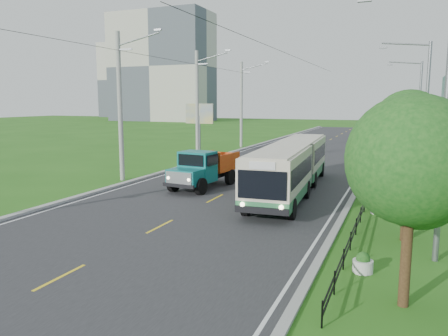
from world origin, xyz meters
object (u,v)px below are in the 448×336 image
Objects in this scene: tree_fourth at (408,130)px; streetlight_near at (440,116)px; tree_fifth at (408,122)px; tree_front at (414,167)px; planter_far at (388,164)px; planter_front at (363,264)px; planter_near at (377,208)px; streetlight_mid at (423,110)px; pole_near at (120,106)px; pole_far at (242,104)px; planter_mid at (384,181)px; streetlight_far at (417,107)px; pole_mid at (197,105)px; bus at (292,164)px; billboard_left at (199,117)px; billboard_right at (445,102)px; tree_third at (410,129)px; dump_truck at (204,167)px; tree_back at (407,121)px; tree_second at (411,151)px.

tree_fourth is 0.60× the size of streetlight_near.
tree_fourth is at bearing -90.00° from tree_fifth.
tree_front is 8.36× the size of planter_far.
planter_front is 8.00m from planter_near.
streetlight_mid is at bearing -75.68° from planter_far.
pole_near is 1.00× the size of pole_far.
planter_mid is at bearing 98.30° from streetlight_near.
streetlight_far is at bearing 90.00° from streetlight_near.
pole_mid is 16.92m from bus.
billboard_right is at bearing -10.40° from billboard_left.
tree_fourth is at bearing 90.00° from tree_third.
streetlight_near is 1.54× the size of dump_truck.
tree_back is at bearing -20.74° from pole_far.
tree_front is 0.77× the size of billboard_right.
planter_mid is 0.04× the size of bus.
planter_near is at bearing -104.80° from billboard_right.
tree_second is at bearing 73.12° from planter_front.
dump_truck is (-11.75, 6.52, -2.17)m from tree_second.
tree_second is 12.36m from planter_mid.
tree_back reaches higher than tree_fourth.
bus is (11.80, -11.66, -3.35)m from pole_mid.
streetlight_near is at bearing -90.00° from streetlight_mid.
tree_second is at bearing 110.16° from streetlight_near.
streetlight_mid reaches higher than tree_third.
dump_truck is at bearing -141.38° from billboard_right.
planter_near is (-1.26, -14.14, -3.57)m from tree_fifth.
billboard_right reaches higher than planter_front.
streetlight_mid is 16.78m from planter_front.
pole_mid is at bearing 177.22° from billboard_right.
pole_near is 21.83m from planter_far.
dump_truck is (7.60, -15.34, -2.51)m from billboard_left.
billboard_left reaches higher than planter_mid.
dump_truck is at bearing 150.98° from tree_second.
pole_near and pole_far have the same top height.
billboard_left is at bearing -173.69° from tree_back.
streetlight_near is at bearing -60.19° from pole_far.
pole_far is 14.93× the size of planter_far.
streetlight_mid reaches higher than billboard_right.
pole_mid is 18.18m from tree_fifth.
tree_fourth reaches higher than planter_front.
streetlight_mid is 1.54× the size of dump_truck.
bus reaches higher than planter_mid.
tree_third is 25.02m from billboard_left.
pole_far reaches higher than streetlight_mid.
planter_far is 6.58m from billboard_right.
tree_third reaches higher than tree_second.
streetlight_far is at bearing 11.23° from billboard_left.
tree_fifth is 22.46m from planter_front.
pole_far is 14.93× the size of planter_front.
pole_mid is 23.08m from planter_near.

